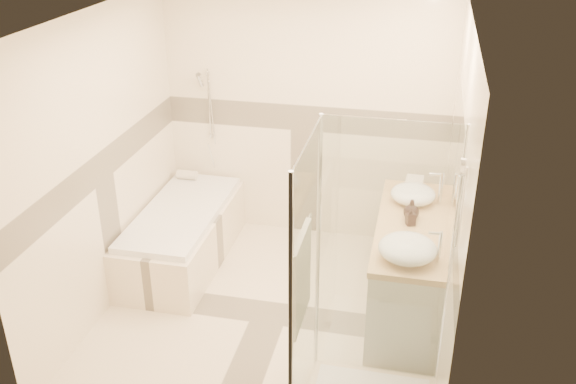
% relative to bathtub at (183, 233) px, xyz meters
% --- Properties ---
extents(room, '(2.82, 3.02, 2.52)m').
position_rel_bathtub_xyz_m(room, '(1.08, -0.64, 0.95)').
color(room, beige).
rests_on(room, ground).
extents(bathtub, '(0.75, 1.70, 0.56)m').
position_rel_bathtub_xyz_m(bathtub, '(0.00, 0.00, 0.00)').
color(bathtub, '#F3E0C2').
rests_on(bathtub, ground).
extents(vanity, '(0.58, 1.62, 0.85)m').
position_rel_bathtub_xyz_m(vanity, '(2.15, -0.35, 0.12)').
color(vanity, white).
rests_on(vanity, ground).
extents(shower_enclosure, '(0.96, 0.93, 2.04)m').
position_rel_bathtub_xyz_m(shower_enclosure, '(1.86, -1.62, 0.20)').
color(shower_enclosure, '#F3E0C2').
rests_on(shower_enclosure, ground).
extents(vessel_sink_near, '(0.39, 0.39, 0.15)m').
position_rel_bathtub_xyz_m(vessel_sink_near, '(2.13, 0.04, 0.62)').
color(vessel_sink_near, white).
rests_on(vessel_sink_near, vanity).
extents(vessel_sink_far, '(0.43, 0.43, 0.17)m').
position_rel_bathtub_xyz_m(vessel_sink_far, '(2.13, -0.91, 0.63)').
color(vessel_sink_far, white).
rests_on(vessel_sink_far, vanity).
extents(faucet_near, '(0.12, 0.03, 0.30)m').
position_rel_bathtub_xyz_m(faucet_near, '(2.34, 0.04, 0.72)').
color(faucet_near, silver).
rests_on(faucet_near, vanity).
extents(faucet_far, '(0.10, 0.03, 0.25)m').
position_rel_bathtub_xyz_m(faucet_far, '(2.35, -0.91, 0.69)').
color(faucet_far, silver).
rests_on(faucet_far, vanity).
extents(amenity_bottle_a, '(0.09, 0.09, 0.16)m').
position_rel_bathtub_xyz_m(amenity_bottle_a, '(2.13, -0.37, 0.62)').
color(amenity_bottle_a, black).
rests_on(amenity_bottle_a, vanity).
extents(amenity_bottle_b, '(0.17, 0.17, 0.17)m').
position_rel_bathtub_xyz_m(amenity_bottle_b, '(2.13, -0.26, 0.63)').
color(amenity_bottle_b, black).
rests_on(amenity_bottle_b, vanity).
extents(folded_towels, '(0.17, 0.27, 0.08)m').
position_rel_bathtub_xyz_m(folded_towels, '(2.13, 0.32, 0.58)').
color(folded_towels, white).
rests_on(folded_towels, vanity).
extents(rolled_towel, '(0.21, 0.09, 0.09)m').
position_rel_bathtub_xyz_m(rolled_towel, '(-0.18, 0.66, 0.30)').
color(rolled_towel, white).
rests_on(rolled_towel, bathtub).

